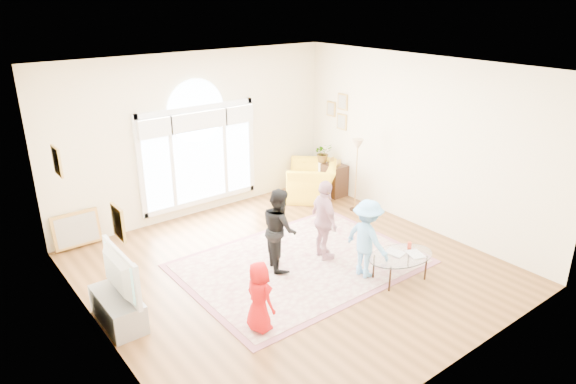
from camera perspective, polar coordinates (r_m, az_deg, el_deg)
ground at (r=8.46m, az=0.38°, el=-8.54°), size 6.00×6.00×0.00m
room_shell at (r=10.08m, az=-9.60°, el=5.82°), size 6.00×6.00×6.00m
area_rug at (r=8.60m, az=1.40°, el=-7.93°), size 3.60×2.60×0.02m
rug_border at (r=8.60m, az=1.40°, el=-7.96°), size 3.80×2.80×0.01m
tv_console at (r=7.48m, az=-18.35°, el=-12.24°), size 0.45×1.00×0.42m
television at (r=7.21m, az=-18.79°, el=-8.65°), size 0.17×1.13×0.65m
coffee_table at (r=8.18m, az=12.41°, el=-7.00°), size 1.21×0.88×0.54m
armchair at (r=11.17m, az=2.71°, el=1.26°), size 1.55×1.55×0.76m
side_cabinet at (r=11.35m, az=5.17°, el=1.35°), size 0.40×0.50×0.70m
floor_lamp at (r=10.30m, az=7.72°, el=4.61°), size 0.31×0.31×1.51m
plant_pedestal at (r=11.51m, az=3.85°, el=1.68°), size 0.20×0.20×0.70m
potted_plant at (r=11.33m, az=3.92°, el=4.37°), size 0.47×0.44×0.43m
leaning_picture at (r=9.85m, az=-22.17°, el=-5.70°), size 0.80×0.14×0.62m
child_red at (r=6.82m, az=-3.21°, el=-11.54°), size 0.35×0.51×0.99m
child_black at (r=8.19m, az=-0.95°, el=-4.12°), size 0.70×0.79×1.35m
child_pink at (r=8.47m, az=4.07°, el=-3.16°), size 0.54×0.87×1.37m
child_blue at (r=8.05m, az=8.78°, el=-5.14°), size 0.48×0.83×1.27m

